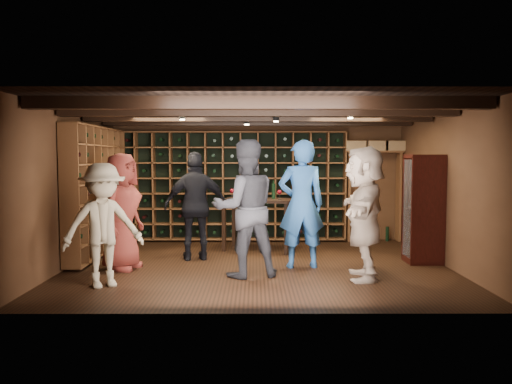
{
  "coord_description": "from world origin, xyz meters",
  "views": [
    {
      "loc": [
        -0.05,
        -7.93,
        1.74
      ],
      "look_at": [
        -0.03,
        0.2,
        1.17
      ],
      "focal_mm": 35.0,
      "sensor_mm": 36.0,
      "label": 1
    }
  ],
  "objects_px": {
    "tasting_table": "(259,205)",
    "guest_khaki": "(103,225)",
    "man_blue_shirt": "(301,204)",
    "guest_red_floral": "(122,212)",
    "guest_woman_black": "(196,206)",
    "guest_beige": "(364,213)",
    "display_cabinet": "(423,211)",
    "man_grey_suit": "(245,209)"
  },
  "relations": [
    {
      "from": "man_blue_shirt",
      "to": "guest_beige",
      "type": "xyz_separation_m",
      "value": [
        0.83,
        -0.73,
        -0.05
      ]
    },
    {
      "from": "guest_red_floral",
      "to": "guest_woman_black",
      "type": "height_order",
      "value": "guest_woman_black"
    },
    {
      "from": "guest_woman_black",
      "to": "tasting_table",
      "type": "bearing_deg",
      "value": -153.07
    },
    {
      "from": "tasting_table",
      "to": "guest_beige",
      "type": "bearing_deg",
      "value": -37.63
    },
    {
      "from": "guest_red_floral",
      "to": "tasting_table",
      "type": "distance_m",
      "value": 2.62
    },
    {
      "from": "man_blue_shirt",
      "to": "guest_woman_black",
      "type": "relative_size",
      "value": 1.1
    },
    {
      "from": "display_cabinet",
      "to": "guest_red_floral",
      "type": "height_order",
      "value": "guest_red_floral"
    },
    {
      "from": "display_cabinet",
      "to": "tasting_table",
      "type": "height_order",
      "value": "display_cabinet"
    },
    {
      "from": "guest_woman_black",
      "to": "guest_red_floral",
      "type": "bearing_deg",
      "value": 23.04
    },
    {
      "from": "guest_khaki",
      "to": "guest_red_floral",
      "type": "bearing_deg",
      "value": 61.78
    },
    {
      "from": "display_cabinet",
      "to": "guest_red_floral",
      "type": "bearing_deg",
      "value": -174.43
    },
    {
      "from": "guest_woman_black",
      "to": "tasting_table",
      "type": "distance_m",
      "value": 1.34
    },
    {
      "from": "man_blue_shirt",
      "to": "guest_beige",
      "type": "bearing_deg",
      "value": 132.18
    },
    {
      "from": "man_grey_suit",
      "to": "guest_khaki",
      "type": "xyz_separation_m",
      "value": [
        -1.89,
        -0.57,
        -0.17
      ]
    },
    {
      "from": "man_blue_shirt",
      "to": "guest_red_floral",
      "type": "distance_m",
      "value": 2.79
    },
    {
      "from": "man_blue_shirt",
      "to": "man_grey_suit",
      "type": "height_order",
      "value": "man_blue_shirt"
    },
    {
      "from": "display_cabinet",
      "to": "man_grey_suit",
      "type": "height_order",
      "value": "man_grey_suit"
    },
    {
      "from": "guest_khaki",
      "to": "tasting_table",
      "type": "bearing_deg",
      "value": 21.34
    },
    {
      "from": "man_blue_shirt",
      "to": "guest_khaki",
      "type": "bearing_deg",
      "value": 16.64
    },
    {
      "from": "man_blue_shirt",
      "to": "tasting_table",
      "type": "bearing_deg",
      "value": -71.36
    },
    {
      "from": "guest_beige",
      "to": "man_blue_shirt",
      "type": "bearing_deg",
      "value": -122.61
    },
    {
      "from": "guest_beige",
      "to": "tasting_table",
      "type": "xyz_separation_m",
      "value": [
        -1.49,
        2.14,
        -0.1
      ]
    },
    {
      "from": "guest_beige",
      "to": "man_grey_suit",
      "type": "bearing_deg",
      "value": -85.45
    },
    {
      "from": "man_blue_shirt",
      "to": "guest_woman_black",
      "type": "bearing_deg",
      "value": -25.37
    },
    {
      "from": "man_blue_shirt",
      "to": "guest_khaki",
      "type": "relative_size",
      "value": 1.21
    },
    {
      "from": "guest_red_floral",
      "to": "guest_khaki",
      "type": "xyz_separation_m",
      "value": [
        0.02,
        -1.05,
        -0.07
      ]
    },
    {
      "from": "guest_khaki",
      "to": "guest_woman_black",
      "type": "bearing_deg",
      "value": 29.88
    },
    {
      "from": "tasting_table",
      "to": "guest_khaki",
      "type": "bearing_deg",
      "value": -111.47
    },
    {
      "from": "display_cabinet",
      "to": "man_grey_suit",
      "type": "distance_m",
      "value": 3.06
    },
    {
      "from": "man_blue_shirt",
      "to": "guest_beige",
      "type": "height_order",
      "value": "man_blue_shirt"
    },
    {
      "from": "guest_red_floral",
      "to": "guest_khaki",
      "type": "height_order",
      "value": "guest_red_floral"
    },
    {
      "from": "display_cabinet",
      "to": "tasting_table",
      "type": "xyz_separation_m",
      "value": [
        -2.7,
        1.07,
        -0.01
      ]
    },
    {
      "from": "guest_khaki",
      "to": "guest_beige",
      "type": "bearing_deg",
      "value": -22.54
    },
    {
      "from": "man_grey_suit",
      "to": "guest_red_floral",
      "type": "xyz_separation_m",
      "value": [
        -1.91,
        0.48,
        -0.1
      ]
    },
    {
      "from": "man_grey_suit",
      "to": "tasting_table",
      "type": "relative_size",
      "value": 1.4
    },
    {
      "from": "tasting_table",
      "to": "man_blue_shirt",
      "type": "bearing_deg",
      "value": -47.36
    },
    {
      "from": "display_cabinet",
      "to": "man_blue_shirt",
      "type": "xyz_separation_m",
      "value": [
        -2.04,
        -0.35,
        0.15
      ]
    },
    {
      "from": "man_grey_suit",
      "to": "guest_woman_black",
      "type": "relative_size",
      "value": 1.09
    },
    {
      "from": "display_cabinet",
      "to": "guest_woman_black",
      "type": "xyz_separation_m",
      "value": [
        -3.76,
        0.25,
        0.06
      ]
    },
    {
      "from": "guest_woman_black",
      "to": "guest_beige",
      "type": "bearing_deg",
      "value": 141.71
    },
    {
      "from": "guest_red_floral",
      "to": "guest_beige",
      "type": "bearing_deg",
      "value": -85.16
    },
    {
      "from": "man_grey_suit",
      "to": "display_cabinet",
      "type": "bearing_deg",
      "value": -176.62
    }
  ]
}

